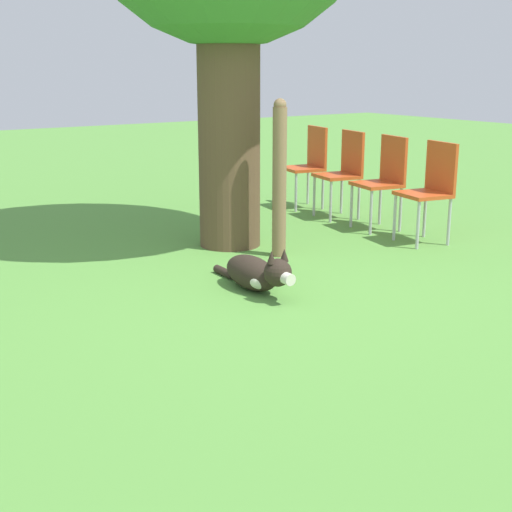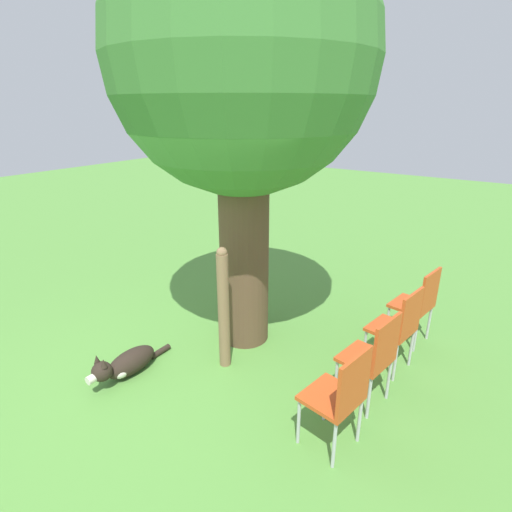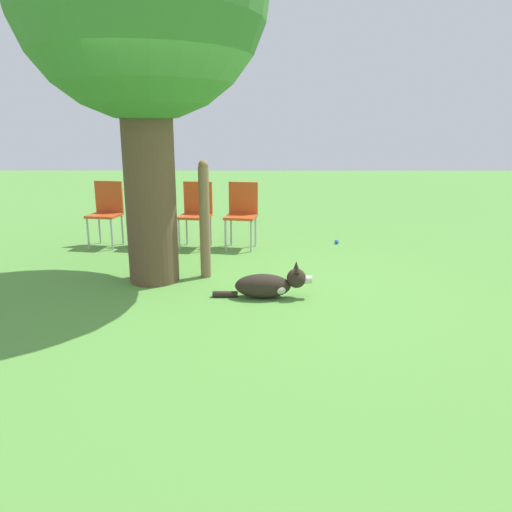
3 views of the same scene
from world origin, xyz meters
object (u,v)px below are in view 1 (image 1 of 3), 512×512
fence_post (279,178)px  red_chair_0 (431,185)px  red_chair_2 (344,168)px  red_chair_1 (384,176)px  dog (257,273)px  red_chair_3 (309,161)px

fence_post → red_chair_0: 1.58m
red_chair_0 → red_chair_2: (0.08, 1.37, 0.00)m
red_chair_1 → red_chair_2: 0.69m
dog → red_chair_1: red_chair_1 is taller
dog → fence_post: (0.76, 0.76, 0.57)m
fence_post → red_chair_0: size_ratio=1.44×
fence_post → red_chair_3: size_ratio=1.44×
fence_post → red_chair_3: bearing=45.2°
fence_post → red_chair_1: 1.59m
red_chair_3 → red_chair_0: bearing=96.9°
dog → red_chair_3: red_chair_3 is taller
red_chair_2 → red_chair_3: 0.69m
fence_post → red_chair_0: fence_post is taller
red_chair_1 → red_chair_3: same height
red_chair_3 → red_chair_1: bearing=96.9°
dog → red_chair_2: size_ratio=1.09×
red_chair_0 → red_chair_3: size_ratio=1.00×
red_chair_2 → red_chair_3: (0.04, 0.68, 0.00)m
dog → red_chair_1: 2.58m
red_chair_1 → red_chair_2: (0.04, 0.68, 0.00)m
red_chair_0 → red_chair_2: 1.37m
red_chair_2 → red_chair_3: same height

